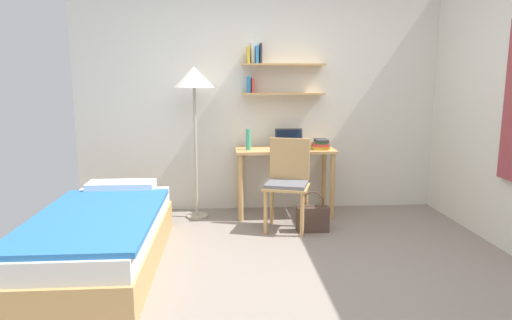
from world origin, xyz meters
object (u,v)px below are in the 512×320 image
at_px(bed, 101,238).
at_px(laptop, 289,143).
at_px(standing_lamp, 194,84).
at_px(handbag, 313,218).
at_px(desk_chair, 288,180).
at_px(water_bottle, 248,139).
at_px(desk, 285,162).
at_px(book_stack, 321,144).

distance_m(bed, laptop, 2.33).
relative_size(standing_lamp, laptop, 5.18).
bearing_deg(standing_lamp, handbag, -25.74).
bearing_deg(desk_chair, handbag, -26.55).
height_order(laptop, handbag, laptop).
bearing_deg(water_bottle, bed, -135.34).
relative_size(desk, standing_lamp, 0.66).
bearing_deg(book_stack, water_bottle, -178.67).
xyz_separation_m(bed, laptop, (1.75, 1.43, 0.58)).
xyz_separation_m(desk, water_bottle, (-0.41, -0.07, 0.27)).
height_order(desk_chair, standing_lamp, standing_lamp).
xyz_separation_m(desk_chair, handbag, (0.24, -0.12, -0.37)).
bearing_deg(laptop, desk, -124.96).
bearing_deg(book_stack, desk_chair, -135.28).
distance_m(desk, water_bottle, 0.49).
xyz_separation_m(standing_lamp, book_stack, (1.38, -0.04, -0.66)).
bearing_deg(desk, handbag, -70.51).
bearing_deg(book_stack, desk, 171.91).
xyz_separation_m(laptop, water_bottle, (-0.47, -0.17, 0.06)).
distance_m(bed, book_stack, 2.51).
height_order(desk_chair, handbag, desk_chair).
bearing_deg(water_bottle, handbag, -40.16).
height_order(desk, water_bottle, water_bottle).
bearing_deg(book_stack, laptop, 155.82).
relative_size(desk, water_bottle, 4.78).
distance_m(desk_chair, handbag, 0.46).
xyz_separation_m(desk, handbag, (0.21, -0.60, -0.47)).
height_order(water_bottle, book_stack, water_bottle).
distance_m(bed, desk_chair, 1.88).
xyz_separation_m(desk_chair, water_bottle, (-0.38, 0.40, 0.37)).
height_order(standing_lamp, water_bottle, standing_lamp).
bearing_deg(standing_lamp, desk_chair, -25.53).
bearing_deg(handbag, book_stack, 71.44).
distance_m(desk_chair, book_stack, 0.67).
relative_size(standing_lamp, book_stack, 7.17).
relative_size(book_stack, handbag, 0.55).
relative_size(bed, water_bottle, 8.69).
distance_m(laptop, water_bottle, 0.51).
xyz_separation_m(bed, handbag, (1.90, 0.74, -0.10)).
relative_size(standing_lamp, handbag, 3.97).
height_order(standing_lamp, handbag, standing_lamp).
relative_size(standing_lamp, water_bottle, 7.23).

